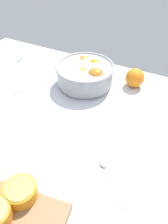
# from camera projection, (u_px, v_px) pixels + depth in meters

# --- Properties ---
(ground_plane) EXTENTS (1.47, 0.89, 0.03)m
(ground_plane) POSITION_uv_depth(u_px,v_px,m) (82.00, 128.00, 0.80)
(ground_plane) COLOR silver
(fruit_bowl) EXTENTS (0.25, 0.25, 0.10)m
(fruit_bowl) POSITION_uv_depth(u_px,v_px,m) (85.00, 74.00, 0.95)
(fruit_bowl) COLOR #99999E
(fruit_bowl) RESTS_ON ground_plane
(cutting_board) EXTENTS (0.33, 0.21, 0.02)m
(cutting_board) POSITION_uv_depth(u_px,v_px,m) (0.00, 219.00, 0.55)
(cutting_board) COLOR olive
(cutting_board) RESTS_ON ground_plane
(orange_half_2) EXTENTS (0.08, 0.08, 0.04)m
(orange_half_2) POSITION_uv_depth(u_px,v_px,m) (21.00, 191.00, 0.57)
(orange_half_2) COLOR orange
(orange_half_2) RESTS_ON cutting_board
(loose_orange_1) EXTENTS (0.08, 0.08, 0.08)m
(loose_orange_1) POSITION_uv_depth(u_px,v_px,m) (135.00, 78.00, 0.95)
(loose_orange_1) COLOR orange
(loose_orange_1) RESTS_ON ground_plane
(spoon) EXTENTS (0.12, 0.12, 0.01)m
(spoon) POSITION_uv_depth(u_px,v_px,m) (108.00, 174.00, 0.65)
(spoon) COLOR silver
(spoon) RESTS_ON ground_plane
(herb_sprig_0) EXTENTS (0.01, 0.06, 0.01)m
(herb_sprig_0) POSITION_uv_depth(u_px,v_px,m) (20.00, 59.00, 1.14)
(herb_sprig_0) COLOR #366F40
(herb_sprig_0) RESTS_ON ground_plane
(herb_sprig_1) EXTENTS (0.01, 0.05, 0.01)m
(herb_sprig_1) POSITION_uv_depth(u_px,v_px,m) (17.00, 92.00, 0.93)
(herb_sprig_1) COLOR #557036
(herb_sprig_1) RESTS_ON ground_plane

